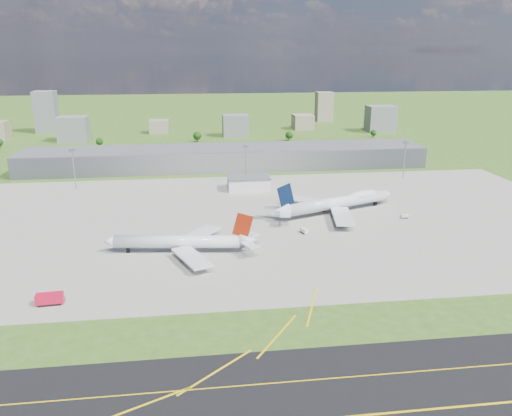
{
  "coord_description": "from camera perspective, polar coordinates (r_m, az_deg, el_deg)",
  "views": [
    {
      "loc": [
        -23.93,
        -206.63,
        85.12
      ],
      "look_at": [
        6.28,
        32.0,
        9.0
      ],
      "focal_mm": 35.0,
      "sensor_mm": 36.0,
      "label": 1
    }
  ],
  "objects": [
    {
      "name": "tree_c",
      "position": [
        493.06,
        -6.73,
        8.19
      ],
      "size": [
        8.1,
        8.1,
        9.9
      ],
      "color": "#382314",
      "rests_on": "ground"
    },
    {
      "name": "tree_far_e",
      "position": [
        531.06,
        13.28,
        8.37
      ],
      "size": [
        6.3,
        6.3,
        7.7
      ],
      "color": "#382314",
      "rests_on": "ground"
    },
    {
      "name": "bldg_tall_w",
      "position": [
        591.11,
        -22.85,
        10.09
      ],
      "size": [
        22.0,
        20.0,
        44.0
      ],
      "primitive_type": "cube",
      "color": "slate",
      "rests_on": "ground"
    },
    {
      "name": "tree_w",
      "position": [
        486.09,
        -17.45,
        7.25
      ],
      "size": [
        6.75,
        6.75,
        8.25
      ],
      "color": "#382314",
      "rests_on": "ground"
    },
    {
      "name": "airliner_red_twin",
      "position": [
        221.22,
        -8.35,
        -3.89
      ],
      "size": [
        67.43,
        52.2,
        18.51
      ],
      "rotation": [
        0.0,
        0.0,
        3.02
      ],
      "color": "silver",
      "rests_on": "ground"
    },
    {
      "name": "airliner_blue_quad",
      "position": [
        276.67,
        9.42,
        0.64
      ],
      "size": [
        75.74,
        57.8,
        20.56
      ],
      "rotation": [
        0.0,
        0.0,
        0.36
      ],
      "color": "silver",
      "rests_on": "ground"
    },
    {
      "name": "ops_building",
      "position": [
        318.99,
        -0.87,
        2.83
      ],
      "size": [
        26.0,
        16.0,
        8.0
      ],
      "primitive_type": "cube",
      "color": "silver",
      "rests_on": "ground"
    },
    {
      "name": "mast_east",
      "position": [
        358.75,
        16.68,
        5.99
      ],
      "size": [
        3.5,
        2.0,
        25.9
      ],
      "color": "gray",
      "rests_on": "ground"
    },
    {
      "name": "bldg_w",
      "position": [
        524.87,
        -20.15,
        8.49
      ],
      "size": [
        28.0,
        22.0,
        24.0
      ],
      "primitive_type": "cube",
      "color": "slate",
      "rests_on": "ground"
    },
    {
      "name": "bldg_tall_e",
      "position": [
        641.57,
        7.78,
        11.4
      ],
      "size": [
        20.0,
        18.0,
        36.0
      ],
      "primitive_type": "cube",
      "color": "gray",
      "rests_on": "ground"
    },
    {
      "name": "apron",
      "position": [
        263.09,
        0.58,
        -1.31
      ],
      "size": [
        360.0,
        190.0,
        0.08
      ],
      "primitive_type": "cube",
      "color": "gray",
      "rests_on": "ground"
    },
    {
      "name": "bldg_e",
      "position": [
        569.19,
        14.05,
        9.87
      ],
      "size": [
        30.0,
        22.0,
        28.0
      ],
      "primitive_type": "cube",
      "color": "slate",
      "rests_on": "ground"
    },
    {
      "name": "van_white_far",
      "position": [
        275.93,
        16.62,
        -0.93
      ],
      "size": [
        4.13,
        2.19,
        2.13
      ],
      "rotation": [
        0.0,
        0.0,
        0.07
      ],
      "color": "silver",
      "rests_on": "ground"
    },
    {
      "name": "mast_center",
      "position": [
        330.36,
        -1.17,
        5.78
      ],
      "size": [
        3.5,
        2.0,
        25.9
      ],
      "color": "gray",
      "rests_on": "ground"
    },
    {
      "name": "bldg_ce",
      "position": [
        575.45,
        5.37,
        9.78
      ],
      "size": [
        22.0,
        24.0,
        16.0
      ],
      "primitive_type": "cube",
      "color": "gray",
      "rests_on": "ground"
    },
    {
      "name": "tug_yellow",
      "position": [
        229.95,
        -7.26,
        -4.07
      ],
      "size": [
        3.83,
        3.9,
        1.74
      ],
      "rotation": [
        0.0,
        0.0,
        0.82
      ],
      "color": "#C06D0B",
      "rests_on": "ground"
    },
    {
      "name": "terminal",
      "position": [
        380.4,
        -3.47,
        5.75
      ],
      "size": [
        300.0,
        42.0,
        15.0
      ],
      "primitive_type": "cube",
      "color": "slate",
      "rests_on": "ground"
    },
    {
      "name": "fire_truck",
      "position": [
        191.52,
        -22.5,
        -9.61
      ],
      "size": [
        9.44,
        4.22,
        4.03
      ],
      "rotation": [
        0.0,
        0.0,
        0.08
      ],
      "color": "red",
      "rests_on": "ground"
    },
    {
      "name": "bldg_c",
      "position": [
        523.76,
        -2.36,
        9.41
      ],
      "size": [
        26.0,
        20.0,
        22.0
      ],
      "primitive_type": "cube",
      "color": "slate",
      "rests_on": "ground"
    },
    {
      "name": "van_white_near",
      "position": [
        244.05,
        5.52,
        -2.62
      ],
      "size": [
        3.64,
        5.34,
        2.51
      ],
      "rotation": [
        0.0,
        0.0,
        1.9
      ],
      "color": "white",
      "rests_on": "ground"
    },
    {
      "name": "mast_west",
      "position": [
        337.31,
        -20.17,
        4.95
      ],
      "size": [
        3.5,
        2.0,
        25.9
      ],
      "color": "gray",
      "rests_on": "ground"
    },
    {
      "name": "bldg_cw",
      "position": [
        553.36,
        -11.02,
        9.13
      ],
      "size": [
        20.0,
        18.0,
        14.0
      ],
      "primitive_type": "cube",
      "color": "gray",
      "rests_on": "ground"
    },
    {
      "name": "tree_e",
      "position": [
        497.12,
        3.81,
        8.31
      ],
      "size": [
        7.65,
        7.65,
        9.35
      ],
      "color": "#382314",
      "rests_on": "ground"
    },
    {
      "name": "ground",
      "position": [
        367.43,
        -3.29,
        4.14
      ],
      "size": [
        1400.0,
        1400.0,
        0.0
      ],
      "primitive_type": "plane",
      "color": "#35581B",
      "rests_on": "ground"
    }
  ]
}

